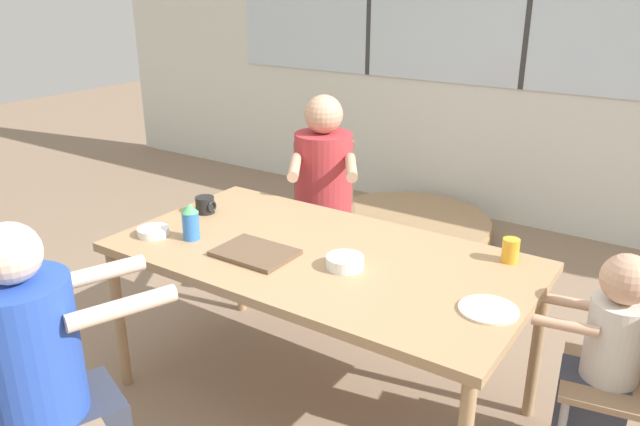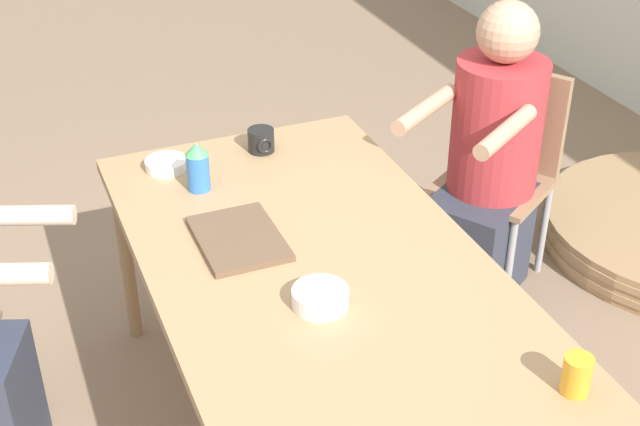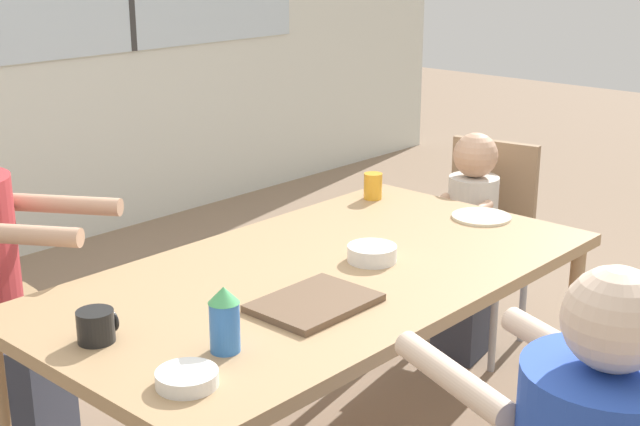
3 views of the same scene
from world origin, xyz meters
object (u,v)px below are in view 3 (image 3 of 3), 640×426
at_px(bowl_white_shallow, 372,253).
at_px(bowl_cereal, 187,378).
at_px(chair_for_toddler, 484,225).
at_px(sippy_cup, 224,319).
at_px(coffee_mug, 97,326).
at_px(juice_glass, 373,186).
at_px(person_toddler, 468,252).

distance_m(bowl_white_shallow, bowl_cereal, 0.92).
bearing_deg(bowl_cereal, chair_for_toddler, 13.61).
distance_m(chair_for_toddler, bowl_cereal, 2.09).
bearing_deg(sippy_cup, coffee_mug, 122.69).
height_order(juice_glass, bowl_cereal, juice_glass).
height_order(person_toddler, coffee_mug, person_toddler).
height_order(chair_for_toddler, bowl_cereal, chair_for_toddler).
bearing_deg(sippy_cup, bowl_white_shallow, 10.28).
bearing_deg(juice_glass, sippy_cup, -155.96).
bearing_deg(chair_for_toddler, sippy_cup, 93.02).
relative_size(chair_for_toddler, bowl_cereal, 6.17).
xyz_separation_m(chair_for_toddler, bowl_white_shallow, (-1.12, -0.29, 0.24)).
xyz_separation_m(person_toddler, coffee_mug, (-1.87, -0.12, 0.33)).
relative_size(chair_for_toddler, bowl_white_shallow, 5.72).
bearing_deg(person_toddler, bowl_cereal, 94.05).
distance_m(person_toddler, bowl_white_shallow, 1.05).
relative_size(juice_glass, bowl_cereal, 0.70).
distance_m(chair_for_toddler, coffee_mug, 2.04).
distance_m(coffee_mug, bowl_cereal, 0.34).
distance_m(juice_glass, bowl_cereal, 1.56).
xyz_separation_m(person_toddler, bowl_cereal, (-1.86, -0.46, 0.31)).
bearing_deg(juice_glass, bowl_cereal, -156.33).
relative_size(juice_glass, bowl_white_shallow, 0.65).
relative_size(sippy_cup, juice_glass, 1.68).
height_order(chair_for_toddler, juice_glass, chair_for_toddler).
relative_size(sippy_cup, bowl_cereal, 1.18).
distance_m(chair_for_toddler, sippy_cup, 1.91).
bearing_deg(sippy_cup, chair_for_toddler, 12.88).
relative_size(chair_for_toddler, coffee_mug, 8.83).
bearing_deg(person_toddler, sippy_cup, 93.29).
bearing_deg(bowl_cereal, person_toddler, 13.91).
relative_size(person_toddler, bowl_cereal, 6.69).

